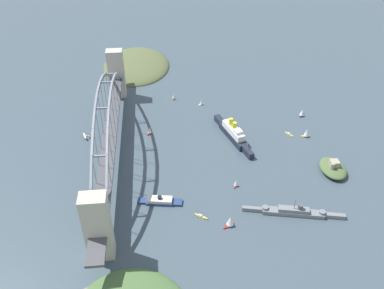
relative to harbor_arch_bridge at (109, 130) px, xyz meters
The scene contains 17 objects.
ground_plane 30.82m from the harbor_arch_bridge, behind, with size 1400.00×1400.00×0.00m, color #3D4C56.
harbor_arch_bridge is the anchor object (origin of this frame).
headland_west_shore 210.46m from the harbor_arch_bridge, behind, with size 126.52×92.85×19.97m.
ocean_liner 128.40m from the harbor_arch_bridge, 98.31° to the left, with size 77.69×29.53×21.01m.
naval_cruiser 185.36m from the harbor_arch_bridge, 58.43° to the left, with size 21.44×84.13×16.85m.
harbor_ferry_steamer 89.10m from the harbor_arch_bridge, 32.15° to the left, with size 13.30×39.41×7.31m.
fort_island_mid_harbor 215.83m from the harbor_arch_bridge, 77.85° to the left, with size 33.67×23.64×13.28m.
seaplane_taxiing_near_bridge 53.61m from the harbor_arch_bridge, 137.11° to the right, with size 10.35×7.23×4.98m.
small_boat_0 57.72m from the harbor_arch_bridge, 133.32° to the left, with size 6.94×5.87×8.95m.
small_boat_1 137.19m from the harbor_arch_bridge, 132.28° to the left, with size 4.90×6.44×7.77m.
small_boat_2 219.73m from the harbor_arch_bridge, 104.30° to the left, with size 8.76×8.17×9.81m.
small_boat_3 205.28m from the harbor_arch_bridge, 93.79° to the left, with size 5.84×10.10×10.96m.
small_boat_4 124.11m from the harbor_arch_bridge, 40.41° to the left, with size 7.85×10.65×2.16m.
small_boat_5 146.38m from the harbor_arch_bridge, 44.22° to the left, with size 8.02×10.08×11.01m.
small_boat_6 130.31m from the harbor_arch_bridge, 63.62° to the left, with size 6.38×5.13×8.21m.
small_boat_7 189.42m from the harbor_arch_bridge, 95.72° to the left, with size 9.97×7.61×2.04m.
small_boat_8 129.45m from the harbor_arch_bridge, 147.95° to the left, with size 6.37×3.98×7.92m.
Camera 1 is at (324.14, 48.18, 246.93)m, focal length 37.59 mm.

